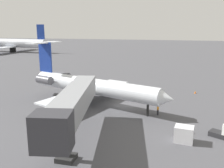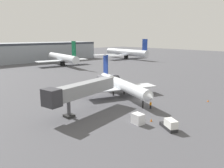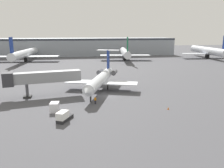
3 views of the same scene
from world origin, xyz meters
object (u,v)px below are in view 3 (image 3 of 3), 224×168
regional_jet (101,78)px  traffic_cone_mid (68,111)px  ground_crew_marshaller (95,100)px  baggage_tug_lead (64,117)px  parked_airliner_west_mid (25,54)px  cargo_container_uld (55,107)px  traffic_cone_near (168,108)px  parked_airliner_centre (125,53)px  jet_bridge (39,78)px  parked_airliner_east_mid (208,51)px

regional_jet → traffic_cone_mid: bearing=-117.7°
ground_crew_marshaller → baggage_tug_lead: bearing=-126.2°
traffic_cone_mid → parked_airliner_west_mid: parked_airliner_west_mid is taller
baggage_tug_lead → regional_jet: bearing=65.8°
cargo_container_uld → parked_airliner_west_mid: bearing=103.9°
ground_crew_marshaller → traffic_cone_mid: ground_crew_marshaller is taller
traffic_cone_near → parked_airliner_centre: 83.62m
jet_bridge → cargo_container_uld: size_ratio=8.03×
traffic_cone_near → ground_crew_marshaller: bearing=156.5°
traffic_cone_near → jet_bridge: bearing=151.8°
parked_airliner_west_mid → parked_airliner_east_mid: parked_airliner_east_mid is taller
traffic_cone_near → parked_airliner_centre: parked_airliner_centre is taller
baggage_tug_lead → parked_airliner_west_mid: 91.86m
cargo_container_uld → jet_bridge: bearing=110.0°
regional_jet → baggage_tug_lead: bearing=-114.2°
parked_airliner_west_mid → parked_airliner_centre: 53.79m
regional_jet → traffic_cone_near: 21.87m
regional_jet → jet_bridge: (-15.79, -3.63, 1.44)m
ground_crew_marshaller → parked_airliner_centre: 80.51m
parked_airliner_west_mid → parked_airliner_centre: size_ratio=1.27×
baggage_tug_lead → traffic_cone_near: baggage_tug_lead is taller
traffic_cone_mid → jet_bridge: bearing=118.4°
jet_bridge → parked_airliner_west_mid: size_ratio=0.44×
ground_crew_marshaller → traffic_cone_near: size_ratio=3.07×
jet_bridge → traffic_cone_near: bearing=-28.2°
baggage_tug_lead → traffic_cone_mid: bearing=80.5°
baggage_tug_lead → traffic_cone_mid: size_ratio=7.61×
parked_airliner_west_mid → parked_airliner_centre: (53.69, -3.27, -0.07)m
parked_airliner_west_mid → baggage_tug_lead: bearing=-75.7°
regional_jet → ground_crew_marshaller: bearing=-103.5°
traffic_cone_near → baggage_tug_lead: bearing=-172.5°
jet_bridge → parked_airliner_east_mid: bearing=38.2°
jet_bridge → parked_airliner_west_mid: bearing=102.9°
traffic_cone_mid → ground_crew_marshaller: bearing=38.3°
jet_bridge → baggage_tug_lead: 18.94m
traffic_cone_near → regional_jet: bearing=122.3°
jet_bridge → traffic_cone_near: size_ratio=33.59×
baggage_tug_lead → traffic_cone_near: size_ratio=7.61×
parked_airliner_east_mid → cargo_container_uld: bearing=-135.9°
jet_bridge → ground_crew_marshaller: bearing=-33.0°
regional_jet → jet_bridge: bearing=-167.0°
parked_airliner_centre → jet_bridge: bearing=-118.7°
baggage_tug_lead → parked_airliner_east_mid: bearing=46.6°
jet_bridge → baggage_tug_lead: jet_bridge is taller
parked_airliner_east_mid → parked_airliner_centre: bearing=-178.3°
cargo_container_uld → parked_airliner_centre: size_ratio=0.07×
jet_bridge → ground_crew_marshaller: (12.91, -8.40, -3.88)m
parked_airliner_centre → baggage_tug_lead: bearing=-109.9°
baggage_tug_lead → parked_airliner_west_mid: size_ratio=0.10×
jet_bridge → parked_airliner_east_mid: size_ratio=0.49×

